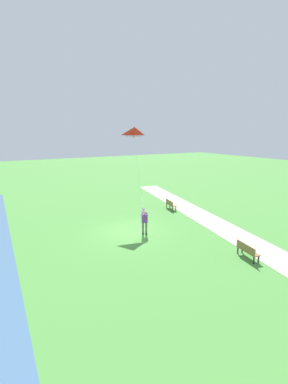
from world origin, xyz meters
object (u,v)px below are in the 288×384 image
object	(u,v)px
park_bench_near_walkway	(171,204)
flying_kite	(134,133)
person_kite_flyer	(145,220)
park_bench_far_walkway	(247,250)

from	to	relation	value
park_bench_near_walkway	flying_kite	bearing A→B (deg)	4.95
person_kite_flyer	flying_kite	xyz separation A→B (m)	(-1.27, -3.83, 5.96)
person_kite_flyer	park_bench_far_walkway	bearing A→B (deg)	117.72
park_bench_near_walkway	park_bench_far_walkway	bearing A→B (deg)	79.03
flying_kite	park_bench_near_walkway	size ratio (longest dim) A/B	3.67
flying_kite	park_bench_far_walkway	xyz separation A→B (m)	(-1.95, 9.97, -6.49)
person_kite_flyer	park_bench_near_walkway	size ratio (longest dim) A/B	1.17
flying_kite	park_bench_far_walkway	world-z (taller)	flying_kite
person_kite_flyer	flying_kite	world-z (taller)	flying_kite
person_kite_flyer	flying_kite	distance (m)	7.20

